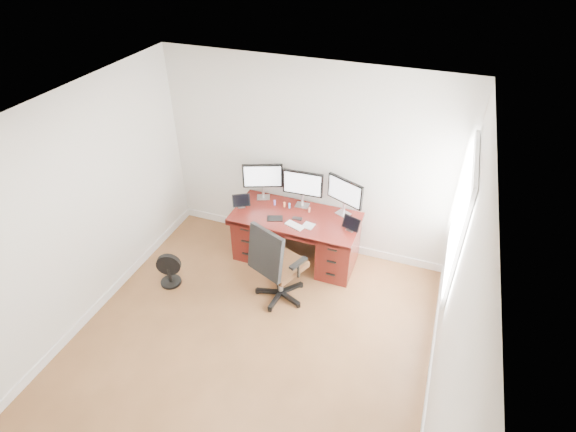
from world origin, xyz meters
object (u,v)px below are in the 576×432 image
(office_chair, at_px, (277,275))
(keyboard, at_px, (295,225))
(desk, at_px, (296,235))
(floor_fan, at_px, (169,270))
(monitor_center, at_px, (303,185))

(office_chair, height_order, keyboard, office_chair)
(keyboard, bearing_deg, desk, 122.65)
(desk, xyz_separation_m, floor_fan, (-1.40, -1.06, -0.18))
(floor_fan, xyz_separation_m, keyboard, (1.46, 0.82, 0.53))
(keyboard, bearing_deg, floor_fan, -131.65)
(desk, bearing_deg, monitor_center, 89.98)
(office_chair, xyz_separation_m, floor_fan, (-1.44, -0.24, -0.16))
(monitor_center, bearing_deg, desk, -92.56)
(floor_fan, height_order, keyboard, keyboard)
(monitor_center, bearing_deg, floor_fan, -139.53)
(floor_fan, bearing_deg, keyboard, 9.55)
(desk, height_order, monitor_center, monitor_center)
(monitor_center, bearing_deg, keyboard, -85.51)
(office_chair, relative_size, keyboard, 4.56)
(desk, bearing_deg, keyboard, -76.32)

